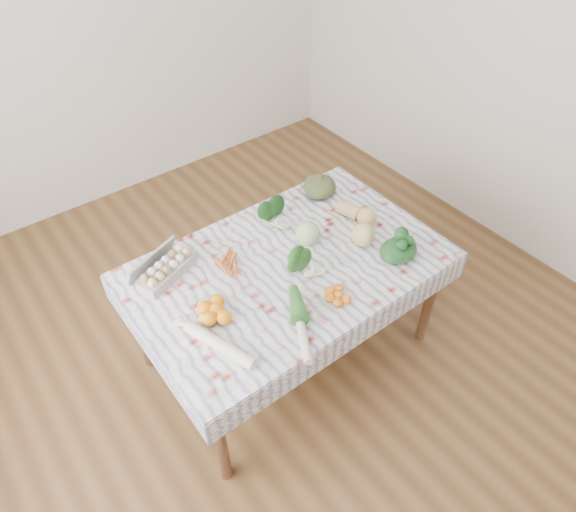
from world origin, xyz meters
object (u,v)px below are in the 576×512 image
object	(u,v)px
kabocha_squash	(320,186)
cabbage	(308,233)
dining_table	(288,275)
egg_carton	(167,270)
butternut_squash	(357,212)
grapefruit	(363,235)

from	to	relation	value
kabocha_squash	cabbage	distance (m)	0.45
dining_table	cabbage	xyz separation A→B (m)	(0.19, 0.07, 0.15)
dining_table	egg_carton	world-z (taller)	egg_carton
cabbage	butternut_squash	distance (m)	0.36
dining_table	egg_carton	xyz separation A→B (m)	(-0.55, 0.31, 0.13)
egg_carton	butternut_squash	distance (m)	1.12
egg_carton	kabocha_squash	bearing A→B (deg)	-17.08
dining_table	butternut_squash	world-z (taller)	butternut_squash
kabocha_squash	butternut_squash	size ratio (longest dim) A/B	0.83
egg_carton	butternut_squash	xyz separation A→B (m)	(1.10, -0.25, 0.01)
dining_table	grapefruit	distance (m)	0.47
dining_table	kabocha_squash	xyz separation A→B (m)	(0.52, 0.37, 0.15)
egg_carton	butternut_squash	bearing A→B (deg)	-33.16
dining_table	grapefruit	xyz separation A→B (m)	(0.42, -0.12, 0.15)
kabocha_squash	cabbage	size ratio (longest dim) A/B	1.46
kabocha_squash	butternut_squash	xyz separation A→B (m)	(0.02, -0.31, -0.01)
egg_carton	grapefruit	world-z (taller)	grapefruit
kabocha_squash	egg_carton	bearing A→B (deg)	-176.83
kabocha_squash	cabbage	world-z (taller)	cabbage
cabbage	grapefruit	distance (m)	0.30
egg_carton	kabocha_squash	distance (m)	1.08
egg_carton	cabbage	bearing A→B (deg)	-38.08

